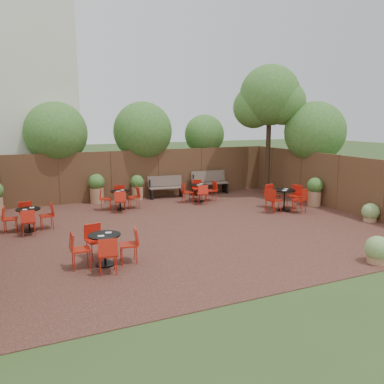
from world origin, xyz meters
name	(u,v)px	position (x,y,z in m)	size (l,w,h in m)	color
ground	(186,228)	(0.00, 0.00, 0.00)	(80.00, 80.00, 0.00)	#354F23
courtyard_paving	(186,228)	(0.00, 0.00, 0.01)	(12.00, 10.00, 0.02)	#371E16
fence_back	(137,175)	(0.00, 5.00, 1.00)	(12.00, 0.08, 2.00)	#51331E
fence_right	(337,183)	(6.00, 0.00, 1.00)	(0.08, 10.00, 2.00)	#51331E
neighbour_building	(10,101)	(-4.50, 8.00, 4.00)	(5.00, 4.00, 8.00)	silver
overhang_foliage	(103,136)	(-1.87, 2.51, 2.71)	(15.74, 10.62, 2.47)	#376922
courtyard_tree	(270,100)	(5.22, 3.23, 4.04)	(2.67, 2.57, 5.44)	black
park_bench_left	(166,186)	(1.13, 4.62, 0.48)	(1.50, 0.65, 0.90)	brown
park_bench_right	(209,182)	(3.18, 4.63, 0.53)	(1.62, 0.55, 1.00)	brown
bistro_tables	(166,207)	(-0.20, 1.16, 0.43)	(9.96, 6.84, 0.88)	black
planters	(130,190)	(-0.69, 3.63, 0.62)	(11.55, 4.54, 1.15)	#A57552
low_shrubs	(383,231)	(4.25, -3.53, 0.32)	(3.46, 3.35, 0.63)	#A57552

